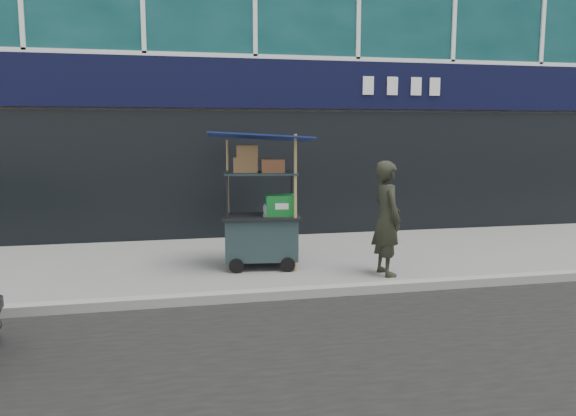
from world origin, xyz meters
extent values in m
plane|color=slate|center=(0.00, 0.00, 0.00)|extent=(80.00, 80.00, 0.00)
cube|color=gray|center=(0.00, -0.20, 0.06)|extent=(80.00, 0.18, 0.12)
cube|color=black|center=(0.00, 3.86, 2.90)|extent=(15.68, 0.06, 0.90)
cube|color=black|center=(0.00, 3.90, 1.20)|extent=(15.68, 0.04, 2.40)
cube|color=#182728|center=(-0.32, 1.43, 0.44)|extent=(1.13, 0.74, 0.62)
cylinder|color=black|center=(-0.73, 1.15, 0.11)|extent=(0.22, 0.07, 0.21)
cylinder|color=black|center=(0.01, 1.06, 0.11)|extent=(0.22, 0.07, 0.21)
cube|color=black|center=(-0.32, 1.43, 0.77)|extent=(1.21, 0.82, 0.04)
cylinder|color=black|center=(-0.84, 1.22, 1.08)|extent=(0.03, 0.03, 0.66)
cylinder|color=black|center=(0.13, 1.10, 1.08)|extent=(0.03, 0.03, 0.66)
cylinder|color=black|center=(-0.77, 1.75, 1.08)|extent=(0.03, 0.03, 0.66)
cylinder|color=black|center=(0.19, 1.63, 1.08)|extent=(0.03, 0.03, 0.66)
cube|color=#182728|center=(-0.32, 1.43, 1.41)|extent=(1.13, 0.74, 0.03)
cylinder|color=olive|center=(0.13, 1.10, 0.99)|extent=(0.05, 0.05, 1.99)
cylinder|color=olive|center=(-0.77, 1.75, 0.95)|extent=(0.04, 0.04, 1.90)
cube|color=#0D1749|center=(-0.32, 1.43, 1.95)|extent=(1.61, 1.23, 0.17)
cube|color=#116C24|center=(-0.03, 1.35, 0.94)|extent=(0.48, 0.36, 0.31)
cylinder|color=silver|center=(-0.29, 1.24, 0.88)|extent=(0.06, 0.06, 0.18)
cylinder|color=blue|center=(-0.29, 1.24, 0.97)|extent=(0.03, 0.03, 0.02)
cube|color=brown|center=(-0.54, 1.50, 1.54)|extent=(0.38, 0.31, 0.22)
cube|color=olive|center=(-0.15, 1.36, 1.53)|extent=(0.36, 0.29, 0.19)
cube|color=brown|center=(-0.51, 1.48, 1.74)|extent=(0.33, 0.27, 0.18)
imported|color=black|center=(1.34, 0.63, 0.81)|extent=(0.44, 0.62, 1.62)
camera|label=1|loc=(-1.67, -6.71, 2.05)|focal=35.00mm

